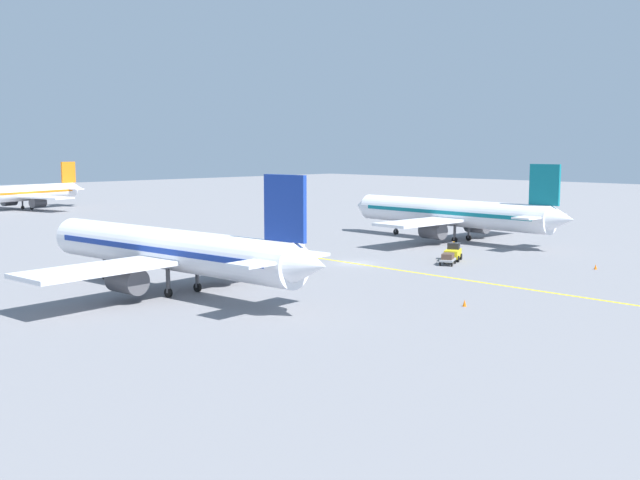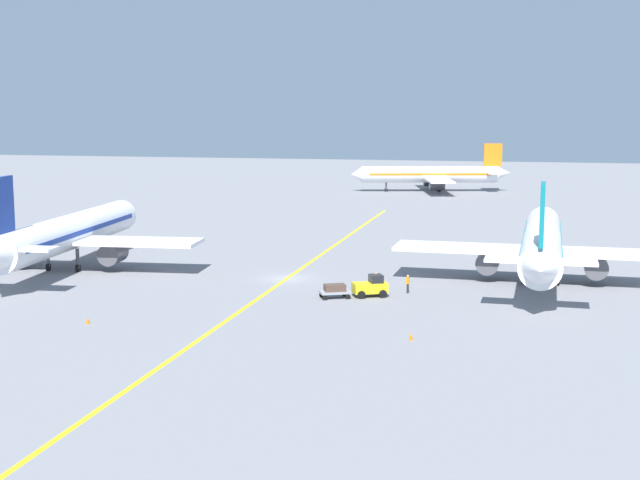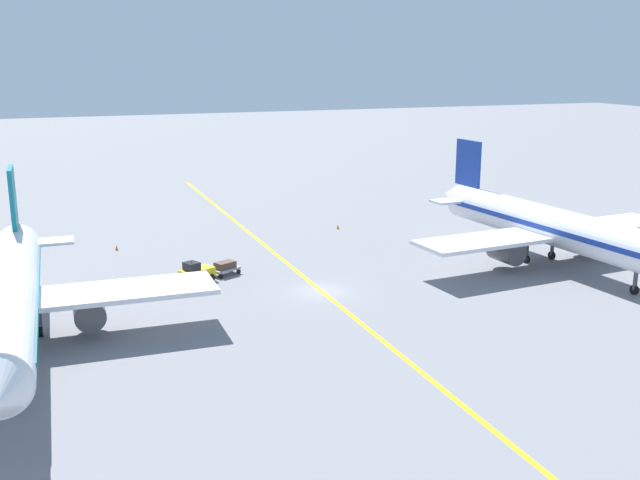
% 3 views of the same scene
% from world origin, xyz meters
% --- Properties ---
extents(ground_plane, '(400.00, 400.00, 0.00)m').
position_xyz_m(ground_plane, '(0.00, 0.00, 0.00)').
color(ground_plane, slate).
extents(apron_yellow_centreline, '(0.77, 120.00, 0.01)m').
position_xyz_m(apron_yellow_centreline, '(0.00, 0.00, 0.00)').
color(apron_yellow_centreline, yellow).
rests_on(apron_yellow_centreline, ground).
extents(airplane_at_gate, '(28.35, 35.55, 10.60)m').
position_xyz_m(airplane_at_gate, '(-23.47, 0.07, 3.71)').
color(airplane_at_gate, white).
rests_on(airplane_at_gate, ground).
extents(airplane_adjacent_stand, '(28.10, 35.46, 10.60)m').
position_xyz_m(airplane_adjacent_stand, '(24.19, 4.21, 3.71)').
color(airplane_adjacent_stand, white).
rests_on(airplane_adjacent_stand, ground).
extents(airplane_distant_taxiing, '(31.60, 25.58, 9.54)m').
position_xyz_m(airplane_distant_taxiing, '(3.70, 95.15, 3.34)').
color(airplane_distant_taxiing, white).
rests_on(airplane_distant_taxiing, ground).
extents(baggage_tug_white, '(3.35, 2.73, 2.11)m').
position_xyz_m(baggage_tug_white, '(9.48, -6.30, 0.90)').
color(baggage_tug_white, gold).
rests_on(baggage_tug_white, ground).
extents(baggage_cart_trailing, '(2.95, 2.39, 1.24)m').
position_xyz_m(baggage_cart_trailing, '(6.50, -7.74, 0.76)').
color(baggage_cart_trailing, gray).
rests_on(baggage_cart_trailing, ground).
extents(ground_crew_worker, '(0.24, 0.58, 1.68)m').
position_xyz_m(ground_crew_worker, '(12.45, -4.11, 0.91)').
color(ground_crew_worker, '#23232D').
rests_on(ground_crew_worker, ground).
extents(traffic_cone_near_nose, '(0.32, 0.32, 0.55)m').
position_xyz_m(traffic_cone_near_nose, '(14.90, -20.40, 0.28)').
color(traffic_cone_near_nose, orange).
rests_on(traffic_cone_near_nose, ground).
extents(traffic_cone_mid_apron, '(0.32, 0.32, 0.55)m').
position_xyz_m(traffic_cone_mid_apron, '(-10.12, -21.31, 0.28)').
color(traffic_cone_mid_apron, orange).
rests_on(traffic_cone_mid_apron, ground).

